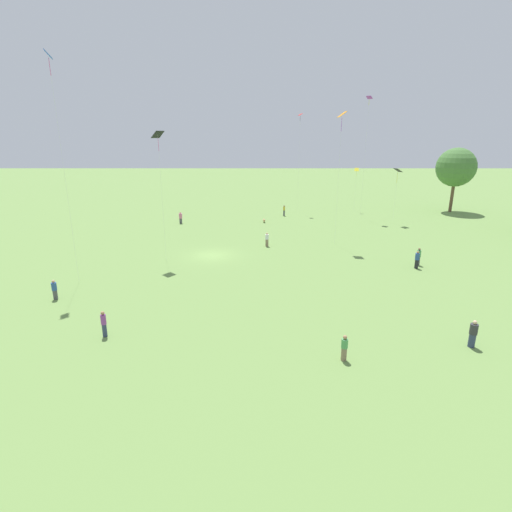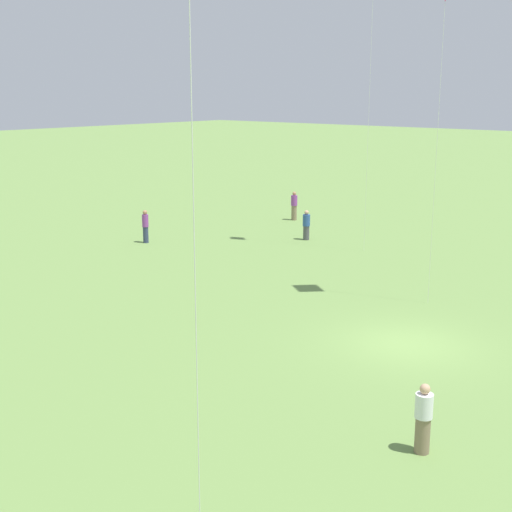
{
  "view_description": "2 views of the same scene",
  "coord_description": "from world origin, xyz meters",
  "px_view_note": "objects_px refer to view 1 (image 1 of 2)",
  "views": [
    {
      "loc": [
        41.67,
        4.86,
        12.53
      ],
      "look_at": [
        8.57,
        4.81,
        2.5
      ],
      "focal_mm": 28.0,
      "sensor_mm": 36.0,
      "label": 1
    },
    {
      "loc": [
        -10.28,
        19.81,
        8.08
      ],
      "look_at": [
        3.84,
        3.05,
        2.92
      ],
      "focal_mm": 50.0,
      "sensor_mm": 36.0,
      "label": 2
    }
  ],
  "objects_px": {
    "person_8": "(55,290)",
    "kite_3": "(342,120)",
    "person_1": "(417,260)",
    "kite_5": "(300,124)",
    "kite_4": "(356,171)",
    "person_9": "(104,324)",
    "dog_0": "(264,220)",
    "person_7": "(473,334)",
    "kite_0": "(369,106)",
    "person_6": "(284,211)",
    "kite_1": "(398,172)",
    "person_4": "(267,240)",
    "kite_6": "(51,72)",
    "kite_2": "(158,139)",
    "person_3": "(419,257)",
    "person_2": "(181,218)",
    "person_5": "(344,348)"
  },
  "relations": [
    {
      "from": "kite_3",
      "to": "person_4",
      "type": "bearing_deg",
      "value": -42.64
    },
    {
      "from": "person_8",
      "to": "kite_3",
      "type": "height_order",
      "value": "kite_3"
    },
    {
      "from": "person_7",
      "to": "kite_4",
      "type": "distance_m",
      "value": 46.74
    },
    {
      "from": "person_8",
      "to": "person_4",
      "type": "bearing_deg",
      "value": 174.31
    },
    {
      "from": "person_1",
      "to": "person_6",
      "type": "relative_size",
      "value": 1.02
    },
    {
      "from": "person_7",
      "to": "person_9",
      "type": "distance_m",
      "value": 23.16
    },
    {
      "from": "person_1",
      "to": "kite_5",
      "type": "height_order",
      "value": "kite_5"
    },
    {
      "from": "person_7",
      "to": "kite_3",
      "type": "distance_m",
      "value": 28.01
    },
    {
      "from": "person_4",
      "to": "kite_5",
      "type": "relative_size",
      "value": 0.1
    },
    {
      "from": "kite_2",
      "to": "kite_4",
      "type": "relative_size",
      "value": 1.77
    },
    {
      "from": "person_4",
      "to": "kite_3",
      "type": "relative_size",
      "value": 0.11
    },
    {
      "from": "person_4",
      "to": "kite_6",
      "type": "xyz_separation_m",
      "value": [
        12.05,
        -17.02,
        16.33
      ]
    },
    {
      "from": "person_3",
      "to": "kite_1",
      "type": "height_order",
      "value": "kite_1"
    },
    {
      "from": "kite_4",
      "to": "kite_0",
      "type": "bearing_deg",
      "value": -35.41
    },
    {
      "from": "person_1",
      "to": "person_8",
      "type": "distance_m",
      "value": 32.67
    },
    {
      "from": "person_1",
      "to": "person_3",
      "type": "distance_m",
      "value": 1.14
    },
    {
      "from": "person_8",
      "to": "kite_3",
      "type": "relative_size",
      "value": 0.11
    },
    {
      "from": "person_4",
      "to": "kite_6",
      "type": "relative_size",
      "value": 0.09
    },
    {
      "from": "person_4",
      "to": "kite_0",
      "type": "relative_size",
      "value": 0.09
    },
    {
      "from": "kite_2",
      "to": "person_3",
      "type": "bearing_deg",
      "value": 166.79
    },
    {
      "from": "person_1",
      "to": "kite_0",
      "type": "bearing_deg",
      "value": -18.36
    },
    {
      "from": "person_8",
      "to": "kite_0",
      "type": "distance_m",
      "value": 49.21
    },
    {
      "from": "kite_4",
      "to": "person_8",
      "type": "bearing_deg",
      "value": -73.03
    },
    {
      "from": "person_3",
      "to": "kite_2",
      "type": "relative_size",
      "value": 0.14
    },
    {
      "from": "person_8",
      "to": "kite_1",
      "type": "relative_size",
      "value": 0.2
    },
    {
      "from": "person_1",
      "to": "kite_5",
      "type": "xyz_separation_m",
      "value": [
        -30.69,
        -8.67,
        13.37
      ]
    },
    {
      "from": "person_8",
      "to": "kite_6",
      "type": "distance_m",
      "value": 16.79
    },
    {
      "from": "kite_5",
      "to": "person_1",
      "type": "bearing_deg",
      "value": 37.21
    },
    {
      "from": "kite_3",
      "to": "kite_2",
      "type": "bearing_deg",
      "value": -31.37
    },
    {
      "from": "person_2",
      "to": "person_1",
      "type": "bearing_deg",
      "value": -113.65
    },
    {
      "from": "kite_0",
      "to": "kite_4",
      "type": "bearing_deg",
      "value": -6.31
    },
    {
      "from": "person_5",
      "to": "person_3",
      "type": "bearing_deg",
      "value": -44.9
    },
    {
      "from": "kite_3",
      "to": "kite_4",
      "type": "relative_size",
      "value": 2.06
    },
    {
      "from": "kite_1",
      "to": "kite_3",
      "type": "relative_size",
      "value": 0.53
    },
    {
      "from": "kite_1",
      "to": "person_7",
      "type": "bearing_deg",
      "value": -164.46
    },
    {
      "from": "kite_3",
      "to": "kite_5",
      "type": "xyz_separation_m",
      "value": [
        -21.55,
        -2.35,
        0.07
      ]
    },
    {
      "from": "person_2",
      "to": "dog_0",
      "type": "bearing_deg",
      "value": -72.72
    },
    {
      "from": "person_3",
      "to": "kite_0",
      "type": "relative_size",
      "value": 0.1
    },
    {
      "from": "person_1",
      "to": "person_7",
      "type": "relative_size",
      "value": 1.0
    },
    {
      "from": "person_8",
      "to": "kite_5",
      "type": "distance_m",
      "value": 46.81
    },
    {
      "from": "kite_0",
      "to": "kite_3",
      "type": "distance_m",
      "value": 18.05
    },
    {
      "from": "person_1",
      "to": "person_2",
      "type": "xyz_separation_m",
      "value": [
        -20.88,
        -26.95,
        -0.02
      ]
    },
    {
      "from": "person_9",
      "to": "dog_0",
      "type": "height_order",
      "value": "person_9"
    },
    {
      "from": "kite_1",
      "to": "person_6",
      "type": "bearing_deg",
      "value": 96.7
    },
    {
      "from": "person_4",
      "to": "kite_5",
      "type": "distance_m",
      "value": 26.9
    },
    {
      "from": "person_6",
      "to": "kite_1",
      "type": "xyz_separation_m",
      "value": [
        5.67,
        15.8,
        6.66
      ]
    },
    {
      "from": "person_1",
      "to": "person_6",
      "type": "height_order",
      "value": "person_1"
    },
    {
      "from": "person_6",
      "to": "kite_2",
      "type": "height_order",
      "value": "kite_2"
    },
    {
      "from": "person_4",
      "to": "kite_5",
      "type": "bearing_deg",
      "value": -91.45
    },
    {
      "from": "person_1",
      "to": "kite_6",
      "type": "xyz_separation_m",
      "value": [
        3.94,
        -31.5,
        16.28
      ]
    }
  ]
}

